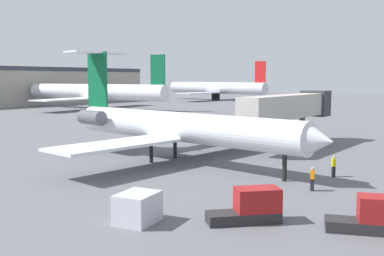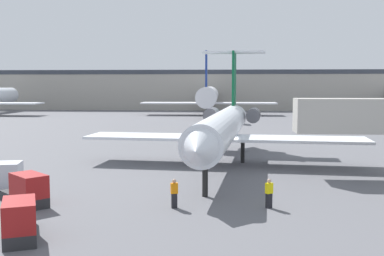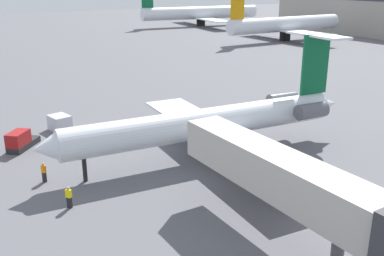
% 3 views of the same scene
% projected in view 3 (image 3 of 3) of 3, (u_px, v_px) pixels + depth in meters
% --- Properties ---
extents(ground_plane, '(400.00, 400.00, 0.10)m').
position_uv_depth(ground_plane, '(204.00, 159.00, 41.23)').
color(ground_plane, '#5B5B60').
extents(regional_jet, '(24.94, 30.68, 10.71)m').
position_uv_depth(regional_jet, '(215.00, 121.00, 40.69)').
color(regional_jet, silver).
rests_on(regional_jet, ground_plane).
extents(jet_bridge, '(18.46, 3.20, 6.29)m').
position_uv_depth(jet_bridge, '(302.00, 188.00, 25.12)').
color(jet_bridge, '#B7B2A8').
rests_on(jet_bridge, ground_plane).
extents(ground_crew_marshaller, '(0.46, 0.36, 1.69)m').
position_uv_depth(ground_crew_marshaller, '(44.00, 172.00, 36.22)').
color(ground_crew_marshaller, black).
rests_on(ground_crew_marshaller, ground_plane).
extents(ground_crew_loader, '(0.48, 0.44, 1.69)m').
position_uv_depth(ground_crew_loader, '(69.00, 197.00, 32.07)').
color(ground_crew_loader, black).
rests_on(ground_crew_loader, ground_plane).
extents(baggage_tug_trailing, '(3.89, 3.74, 1.90)m').
position_uv_depth(baggage_tug_trailing, '(21.00, 141.00, 43.20)').
color(baggage_tug_trailing, '#262628').
rests_on(baggage_tug_trailing, ground_plane).
extents(cargo_container_uld, '(2.67, 2.32, 1.65)m').
position_uv_depth(cargo_container_uld, '(60.00, 123.00, 48.73)').
color(cargo_container_uld, silver).
rests_on(cargo_container_uld, ground_plane).
extents(parked_airliner_west_end, '(36.73, 43.38, 13.70)m').
position_uv_depth(parked_airliner_west_end, '(200.00, 13.00, 155.46)').
color(parked_airliner_west_end, silver).
rests_on(parked_airliner_west_end, ground_plane).
extents(parked_airliner_west_mid, '(30.64, 36.46, 13.30)m').
position_uv_depth(parked_airliner_west_mid, '(285.00, 25.00, 118.19)').
color(parked_airliner_west_mid, silver).
rests_on(parked_airliner_west_mid, ground_plane).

